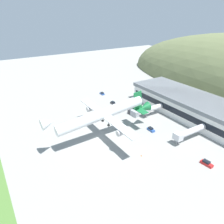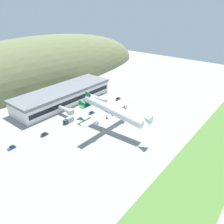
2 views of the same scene
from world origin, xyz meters
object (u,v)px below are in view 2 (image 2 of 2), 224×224
Objects in this scene: traffic_cone_0 at (122,113)px; cargo_airplane at (111,110)px; service_car_0 at (91,113)px; terminal_building at (63,95)px; jetway_0 at (66,110)px; fuel_truck at (69,120)px; jetway_1 at (98,98)px; service_car_2 at (12,148)px; service_car_1 at (118,99)px; service_car_3 at (44,134)px.

cargo_airplane is at bearing -163.49° from traffic_cone_0.
terminal_building is at bearing 88.56° from service_car_0.
fuel_truck is (-4.92, -7.50, -2.56)m from jetway_0.
jetway_1 is 66.80m from service_car_2.
service_car_2 is at bearing 163.04° from traffic_cone_0.
jetway_0 is 21.24× the size of traffic_cone_0.
jetway_1 is at bearing 154.56° from service_car_1.
traffic_cone_0 is (11.89, -43.85, -5.64)m from terminal_building.
fuel_truck is at bearing -2.07° from service_car_2.
service_car_3 is (-49.37, -6.02, -3.33)m from jetway_1.
terminal_building is 18.01× the size of service_car_0.
jetway_0 is at bearing 56.71° from fuel_truck.
jetway_0 is 1.78× the size of fuel_truck.
jetway_0 is 16.08m from service_car_0.
cargo_airplane is at bearing -38.32° from service_car_3.
service_car_1 is at bearing -13.12° from jetway_0.
cargo_airplane is at bearing -28.69° from service_car_2.
fuel_truck is at bearing 147.86° from traffic_cone_0.
traffic_cone_0 is (18.60, 5.51, -11.01)m from cargo_airplane.
jetway_0 reaches higher than service_car_1.
cargo_airplane is 12.20× the size of service_car_0.
cargo_airplane is 10.78× the size of service_car_1.
service_car_0 is 52.36m from service_car_2.
service_car_0 is 17.07m from fuel_truck.
cargo_airplane is (5.90, -31.50, 7.30)m from jetway_0.
service_car_1 is (40.88, -9.53, -3.29)m from jetway_0.
fuel_truck is (-17.53, -25.36, -4.50)m from terminal_building.
jetway_1 is at bearing 3.11° from service_car_2.
jetway_1 is 3.74× the size of service_car_1.
service_car_1 is 1.20× the size of service_car_2.
traffic_cone_0 is at bearing 16.51° from cargo_airplane.
service_car_2 is 6.63× the size of traffic_cone_0.
service_car_1 is at bearing 45.13° from traffic_cone_0.
service_car_2 is at bearing 175.55° from service_car_0.
jetway_1 is 49.84m from service_car_3.
service_car_0 is 0.96× the size of service_car_3.
jetway_1 reaches higher than service_car_0.
cargo_airplane is 24.48m from service_car_0.
service_car_2 is 0.55× the size of fuel_truck.
service_car_3 is (-23.05, -8.61, -3.33)m from jetway_0.
jetway_1 is 23.75m from traffic_cone_0.
service_car_2 is (-52.91, -24.08, -5.31)m from terminal_building.
jetway_0 is at bearing 100.61° from cargo_airplane.
fuel_truck is at bearing 3.53° from service_car_3.
cargo_airplane reaches higher than service_car_0.
traffic_cone_0 is (-1.81, -23.39, -3.71)m from jetway_1.
fuel_truck reaches higher than service_car_0.
jetway_0 is at bearing 8.77° from service_car_2.
cargo_airplane reaches higher than service_car_3.
jetway_0 is 24.83m from service_car_3.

